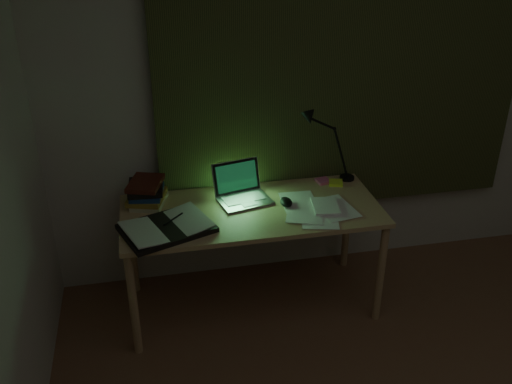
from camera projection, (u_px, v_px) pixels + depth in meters
wall_back at (342, 77)px, 3.33m from camera, size 3.50×0.00×2.50m
curtain at (347, 44)px, 3.20m from camera, size 2.20×0.06×2.00m
desk at (252, 258)px, 3.30m from camera, size 1.43×0.63×0.65m
laptop at (245, 186)px, 3.17m from camera, size 0.35×0.38×0.20m
open_textbook at (167, 227)px, 2.94m from camera, size 0.53×0.45×0.04m
book_stack at (147, 192)px, 3.17m from camera, size 0.22×0.25×0.15m
loose_papers at (316, 206)px, 3.16m from camera, size 0.35×0.36×0.02m
mouse at (286, 202)px, 3.18m from camera, size 0.07×0.10×0.04m
sticky_yellow at (336, 183)px, 3.42m from camera, size 0.10×0.10×0.02m
sticky_pink at (323, 181)px, 3.44m from camera, size 0.09×0.09×0.02m
desk_lamp at (350, 143)px, 3.37m from camera, size 0.36×0.31×0.48m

